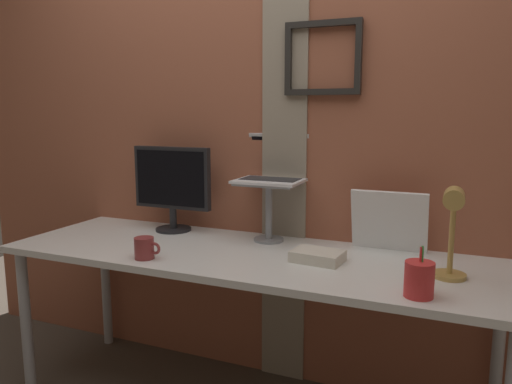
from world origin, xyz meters
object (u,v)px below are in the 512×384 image
at_px(pen_cup, 419,279).
at_px(coffee_mug, 145,248).
at_px(desk_lamp, 452,224).
at_px(laptop, 275,168).
at_px(monitor, 172,182).
at_px(whiteboard_panel, 389,221).

xyz_separation_m(pen_cup, coffee_mug, (-1.08, -0.00, -0.01)).
height_order(desk_lamp, coffee_mug, desk_lamp).
bearing_deg(pen_cup, laptop, 143.01).
distance_m(monitor, coffee_mug, 0.53).
distance_m(monitor, whiteboard_panel, 1.07).
height_order(whiteboard_panel, desk_lamp, desk_lamp).
height_order(laptop, pen_cup, laptop).
distance_m(monitor, pen_cup, 1.33).
height_order(laptop, desk_lamp, laptop).
bearing_deg(desk_lamp, coffee_mug, -170.89).
bearing_deg(monitor, laptop, 8.06).
bearing_deg(monitor, pen_cup, -20.47).
xyz_separation_m(laptop, coffee_mug, (-0.37, -0.53, -0.29)).
height_order(desk_lamp, pen_cup, desk_lamp).
distance_m(whiteboard_panel, desk_lamp, 0.41).
height_order(monitor, whiteboard_panel, monitor).
relative_size(laptop, coffee_mug, 2.56).
bearing_deg(pen_cup, monitor, 159.53).
bearing_deg(pen_cup, coffee_mug, -180.00).
relative_size(desk_lamp, coffee_mug, 2.91).
height_order(pen_cup, coffee_mug, pen_cup).
distance_m(whiteboard_panel, pen_cup, 0.53).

